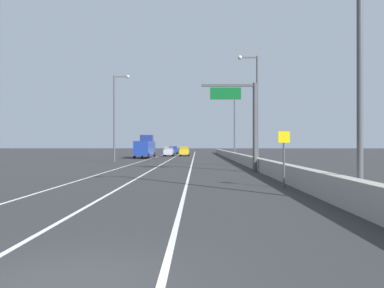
% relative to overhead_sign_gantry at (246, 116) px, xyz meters
% --- Properties ---
extents(ground_plane, '(320.00, 320.00, 0.00)m').
position_rel_overhead_sign_gantry_xyz_m(ground_plane, '(-6.24, 38.23, -4.73)').
color(ground_plane, '#2D2D30').
extents(lane_stripe_left, '(0.16, 130.00, 0.00)m').
position_rel_overhead_sign_gantry_xyz_m(lane_stripe_left, '(-11.74, 29.23, -4.73)').
color(lane_stripe_left, silver).
rests_on(lane_stripe_left, ground_plane).
extents(lane_stripe_center, '(0.16, 130.00, 0.00)m').
position_rel_overhead_sign_gantry_xyz_m(lane_stripe_center, '(-8.24, 29.23, -4.73)').
color(lane_stripe_center, silver).
rests_on(lane_stripe_center, ground_plane).
extents(lane_stripe_right, '(0.16, 130.00, 0.00)m').
position_rel_overhead_sign_gantry_xyz_m(lane_stripe_right, '(-4.74, 29.23, -4.73)').
color(lane_stripe_right, silver).
rests_on(lane_stripe_right, ground_plane).
extents(jersey_barrier_right, '(0.60, 120.00, 1.10)m').
position_rel_overhead_sign_gantry_xyz_m(jersey_barrier_right, '(1.34, 14.23, -4.18)').
color(jersey_barrier_right, '#9E998E').
rests_on(jersey_barrier_right, ground_plane).
extents(overhead_sign_gantry, '(4.68, 0.36, 7.50)m').
position_rel_overhead_sign_gantry_xyz_m(overhead_sign_gantry, '(0.00, 0.00, 0.00)').
color(overhead_sign_gantry, '#47474C').
rests_on(overhead_sign_gantry, ground_plane).
extents(speed_advisory_sign, '(0.60, 0.11, 3.00)m').
position_rel_overhead_sign_gantry_xyz_m(speed_advisory_sign, '(0.44, -11.97, -2.96)').
color(speed_advisory_sign, '#4C4C51').
rests_on(speed_advisory_sign, ground_plane).
extents(lamp_post_right_near, '(2.14, 0.44, 11.48)m').
position_rel_overhead_sign_gantry_xyz_m(lamp_post_right_near, '(1.93, -17.29, 1.78)').
color(lamp_post_right_near, '#4C4C51').
rests_on(lamp_post_right_near, ground_plane).
extents(lamp_post_right_second, '(2.14, 0.44, 11.48)m').
position_rel_overhead_sign_gantry_xyz_m(lamp_post_right_second, '(1.85, 7.06, 1.78)').
color(lamp_post_right_second, '#4C4C51').
rests_on(lamp_post_right_second, ground_plane).
extents(lamp_post_right_third, '(2.14, 0.44, 11.48)m').
position_rel_overhead_sign_gantry_xyz_m(lamp_post_right_third, '(1.93, 31.41, 1.78)').
color(lamp_post_right_third, '#4C4C51').
rests_on(lamp_post_right_third, ground_plane).
extents(lamp_post_left_near, '(2.14, 0.44, 11.48)m').
position_rel_overhead_sign_gantry_xyz_m(lamp_post_left_near, '(-14.91, -11.29, 1.78)').
color(lamp_post_left_near, '#4C4C51').
rests_on(lamp_post_left_near, ground_plane).
extents(lamp_post_left_mid, '(2.14, 0.44, 11.48)m').
position_rel_overhead_sign_gantry_xyz_m(lamp_post_left_mid, '(-14.82, 17.93, 1.78)').
color(lamp_post_left_mid, '#4C4C51').
rests_on(lamp_post_left_mid, ground_plane).
extents(car_yellow_0, '(1.93, 4.65, 1.97)m').
position_rel_overhead_sign_gantry_xyz_m(car_yellow_0, '(-6.63, 44.37, -3.74)').
color(car_yellow_0, gold).
rests_on(car_yellow_0, ground_plane).
extents(car_silver_1, '(1.82, 4.32, 1.92)m').
position_rel_overhead_sign_gantry_xyz_m(car_silver_1, '(-9.72, 42.97, -3.77)').
color(car_silver_1, '#B7B7BC').
rests_on(car_silver_1, ground_plane).
extents(car_blue_2, '(1.98, 4.18, 1.89)m').
position_rel_overhead_sign_gantry_xyz_m(car_blue_2, '(-9.91, 62.32, -3.78)').
color(car_blue_2, '#1E389E').
rests_on(car_blue_2, ground_plane).
extents(box_truck, '(2.66, 8.77, 3.97)m').
position_rel_overhead_sign_gantry_xyz_m(box_truck, '(-12.99, 32.80, -2.92)').
color(box_truck, navy).
rests_on(box_truck, ground_plane).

